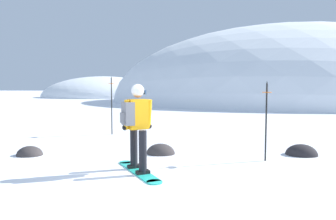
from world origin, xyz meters
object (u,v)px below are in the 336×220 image
piste_marker_far (112,101)px  rock_dark (30,155)px  snowboarder_main (136,125)px  piste_marker_near (266,115)px  rock_small (161,154)px  rock_mid (301,155)px

piste_marker_far → rock_dark: 3.80m
snowboarder_main → rock_dark: size_ratio=2.68×
piste_marker_far → snowboarder_main: bearing=-63.8°
piste_marker_near → rock_dark: (-5.59, -0.44, -1.03)m
piste_marker_near → rock_dark: size_ratio=2.82×
piste_marker_far → rock_small: 3.82m
rock_dark → piste_marker_near: bearing=4.5°
snowboarder_main → rock_dark: bearing=162.1°
rock_small → piste_marker_near: bearing=-7.0°
rock_small → rock_dark: bearing=-166.7°
rock_dark → piste_marker_far: bearing=77.5°
rock_small → rock_mid: bearing=7.9°
snowboarder_main → piste_marker_near: piste_marker_near is taller
rock_mid → piste_marker_far: bearing=158.1°
piste_marker_far → rock_mid: size_ratio=2.71×
piste_marker_near → rock_dark: bearing=-175.5°
piste_marker_near → rock_small: piste_marker_near is taller
rock_mid → rock_dark: bearing=-169.5°
snowboarder_main → piste_marker_far: piste_marker_far is taller
rock_dark → rock_small: 3.20m
piste_marker_near → rock_small: 2.70m
rock_mid → rock_small: (-3.43, -0.48, 0.00)m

